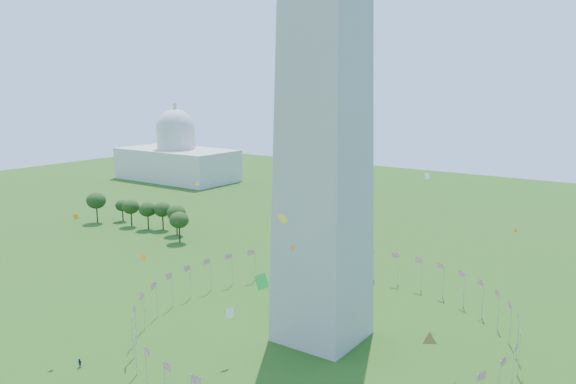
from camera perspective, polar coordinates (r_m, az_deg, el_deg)
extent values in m
cylinder|color=silver|center=(112.29, 21.89, -16.40)|extent=(0.24, 0.24, 9.00)
cylinder|color=silver|center=(118.54, 22.40, -14.95)|extent=(0.24, 0.24, 9.00)
cylinder|color=silver|center=(124.89, 22.29, -13.59)|extent=(0.24, 0.24, 9.00)
cylinder|color=silver|center=(131.15, 21.66, -12.36)|extent=(0.24, 0.24, 9.00)
cylinder|color=silver|center=(137.14, 20.59, -11.26)|extent=(0.24, 0.24, 9.00)
cylinder|color=silver|center=(142.74, 19.16, -10.29)|extent=(0.24, 0.24, 9.00)
cylinder|color=silver|center=(147.82, 17.45, -9.45)|extent=(0.24, 0.24, 9.00)
cylinder|color=silver|center=(152.29, 15.51, -8.74)|extent=(0.24, 0.24, 9.00)
cylinder|color=silver|center=(156.08, 13.39, -8.15)|extent=(0.24, 0.24, 9.00)
cylinder|color=silver|center=(159.11, 11.13, -7.69)|extent=(0.24, 0.24, 9.00)
cylinder|color=silver|center=(161.35, 8.78, -7.35)|extent=(0.24, 0.24, 9.00)
cylinder|color=silver|center=(162.76, 6.35, -7.13)|extent=(0.24, 0.24, 9.00)
cylinder|color=silver|center=(163.31, 3.89, -7.02)|extent=(0.24, 0.24, 9.00)
cylinder|color=silver|center=(163.00, 1.43, -7.03)|extent=(0.24, 0.24, 9.00)
cylinder|color=silver|center=(161.84, -1.01, -7.17)|extent=(0.24, 0.24, 9.00)
cylinder|color=silver|center=(159.83, -3.40, -7.42)|extent=(0.24, 0.24, 9.00)
cylinder|color=silver|center=(157.02, -5.69, -7.79)|extent=(0.24, 0.24, 9.00)
cylinder|color=silver|center=(153.45, -7.87, -8.29)|extent=(0.24, 0.24, 9.00)
cylinder|color=silver|center=(149.16, -9.88, -8.91)|extent=(0.24, 0.24, 9.00)
cylinder|color=silver|center=(144.24, -11.68, -9.67)|extent=(0.24, 0.24, 9.00)
cylinder|color=silver|center=(138.78, -13.21, -10.57)|extent=(0.24, 0.24, 9.00)
cylinder|color=silver|center=(132.89, -14.41, -11.61)|extent=(0.24, 0.24, 9.00)
cylinder|color=silver|center=(126.70, -15.21, -12.79)|extent=(0.24, 0.24, 9.00)
cylinder|color=silver|center=(120.36, -15.51, -14.10)|extent=(0.24, 0.24, 9.00)
cylinder|color=silver|center=(114.06, -15.22, -15.53)|extent=(0.24, 0.24, 9.00)
cylinder|color=silver|center=(108.01, -14.23, -17.05)|extent=(0.24, 0.24, 9.00)
imported|color=#1E2848|center=(121.71, -20.41, -15.98)|extent=(0.98, 0.81, 1.82)
plane|color=green|center=(59.83, -2.69, -9.08)|extent=(0.94, 1.75, 1.93)
plane|color=orange|center=(123.67, -20.75, -2.38)|extent=(0.59, 1.35, 1.37)
plane|color=yellow|center=(159.88, -9.19, 0.79)|extent=(0.72, 1.49, 1.38)
plane|color=orange|center=(106.26, 0.48, -5.71)|extent=(0.95, 0.80, 1.10)
plane|color=yellow|center=(94.79, -0.52, -2.73)|extent=(1.53, 1.49, 1.68)
plane|color=white|center=(95.39, 13.96, 1.58)|extent=(0.99, 0.67, 1.16)
plane|color=#CC2699|center=(97.88, 10.88, -16.07)|extent=(0.62, 1.44, 1.50)
plane|color=white|center=(114.16, -5.91, -12.12)|extent=(1.79, 1.23, 2.15)
plane|color=orange|center=(157.65, -14.47, -6.48)|extent=(0.84, 1.79, 1.72)
plane|color=orange|center=(99.94, 22.15, -3.63)|extent=(0.92, 0.77, 1.00)
plane|color=#CC2699|center=(83.49, 14.19, -14.36)|extent=(1.84, 1.36, 1.91)
ellipsoid|color=#2A4A18|center=(237.97, -18.87, -1.54)|extent=(7.70, 7.70, 12.03)
ellipsoid|color=#2A4A18|center=(237.80, -16.46, -1.82)|extent=(5.52, 5.52, 8.62)
ellipsoid|color=#2A4A18|center=(227.96, -15.65, -2.09)|extent=(6.63, 6.63, 10.36)
ellipsoid|color=#2A4A18|center=(221.47, -14.05, -2.37)|extent=(6.68, 6.68, 10.44)
ellipsoid|color=#2A4A18|center=(219.48, -12.62, -2.40)|extent=(6.80, 6.80, 10.62)
ellipsoid|color=#2A4A18|center=(210.92, -11.25, -2.84)|extent=(6.99, 6.99, 10.92)
ellipsoid|color=#2A4A18|center=(200.76, -10.98, -3.55)|extent=(6.85, 6.85, 10.70)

